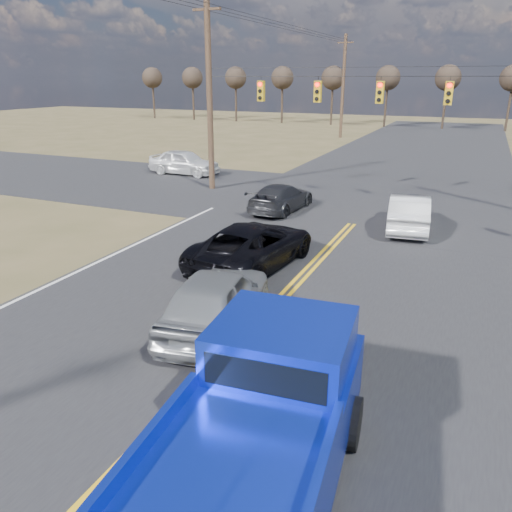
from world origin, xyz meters
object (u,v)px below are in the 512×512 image
at_px(pickup_truck, 253,447).
at_px(white_car_queue, 409,212).
at_px(black_suv, 253,245).
at_px(cross_car_west, 184,162).
at_px(dgrey_car_queue, 281,198).
at_px(silver_suv, 216,299).

relative_size(pickup_truck, white_car_queue, 1.45).
xyz_separation_m(black_suv, cross_car_west, (-10.94, 13.45, 0.06)).
bearing_deg(white_car_queue, black_suv, 50.44).
bearing_deg(cross_car_west, dgrey_car_queue, -122.73).
height_order(white_car_queue, cross_car_west, cross_car_west).
bearing_deg(cross_car_west, white_car_queue, -113.41).
bearing_deg(cross_car_west, black_suv, -139.35).
bearing_deg(pickup_truck, white_car_queue, 84.79).
height_order(black_suv, dgrey_car_queue, black_suv).
bearing_deg(white_car_queue, silver_suv, 66.66).
bearing_deg(black_suv, dgrey_car_queue, -69.74).
height_order(dgrey_car_queue, cross_car_west, cross_car_west).
bearing_deg(silver_suv, white_car_queue, -115.51).
xyz_separation_m(white_car_queue, dgrey_car_queue, (-5.92, 0.78, -0.10)).
relative_size(pickup_truck, black_suv, 1.22).
distance_m(pickup_truck, dgrey_car_queue, 17.42).
bearing_deg(silver_suv, cross_car_west, -65.38).
height_order(pickup_truck, dgrey_car_queue, pickup_truck).
bearing_deg(black_suv, pickup_truck, 120.53).
distance_m(silver_suv, black_suv, 4.44).
bearing_deg(cross_car_west, pickup_truck, -144.80).
bearing_deg(dgrey_car_queue, pickup_truck, 114.28).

